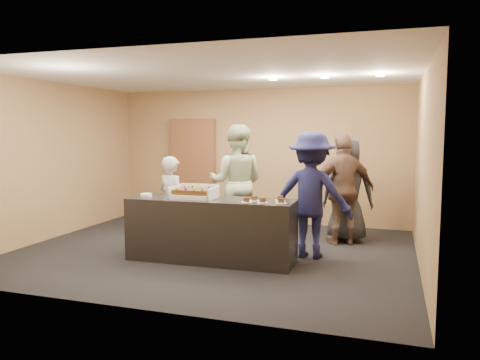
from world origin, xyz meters
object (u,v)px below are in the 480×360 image
(serving_counter, at_px, (211,230))
(person_sage_man, at_px, (236,183))
(storage_cabinet, at_px, (193,169))
(person_dark_suit, at_px, (348,190))
(plate_stack, at_px, (146,195))
(person_server_grey, at_px, (172,203))
(sheet_cake, at_px, (194,191))
(cake_box, at_px, (195,195))
(person_navy_man, at_px, (311,195))
(person_brown_extra, at_px, (343,189))

(serving_counter, relative_size, person_sage_man, 1.22)
(storage_cabinet, relative_size, person_sage_man, 1.07)
(storage_cabinet, distance_m, person_dark_suit, 3.49)
(storage_cabinet, bearing_deg, plate_stack, -79.49)
(person_sage_man, bearing_deg, plate_stack, 47.68)
(storage_cabinet, bearing_deg, person_server_grey, -73.80)
(sheet_cake, bearing_deg, cake_box, 89.16)
(person_sage_man, relative_size, person_navy_man, 1.06)
(serving_counter, distance_m, sheet_cake, 0.61)
(storage_cabinet, height_order, cake_box, storage_cabinet)
(person_brown_extra, bearing_deg, person_sage_man, -23.67)
(person_dark_suit, bearing_deg, sheet_cake, 41.22)
(storage_cabinet, bearing_deg, cake_box, -65.96)
(sheet_cake, height_order, person_sage_man, person_sage_man)
(person_server_grey, bearing_deg, person_brown_extra, -131.78)
(person_server_grey, bearing_deg, sheet_cake, 165.71)
(serving_counter, distance_m, cake_box, 0.56)
(sheet_cake, relative_size, person_dark_suit, 0.30)
(plate_stack, height_order, person_server_grey, person_server_grey)
(person_brown_extra, bearing_deg, storage_cabinet, -53.27)
(cake_box, relative_size, sheet_cake, 1.18)
(person_navy_man, height_order, person_brown_extra, person_navy_man)
(storage_cabinet, xyz_separation_m, person_dark_suit, (3.31, -1.10, -0.19))
(person_brown_extra, bearing_deg, cake_box, 7.96)
(storage_cabinet, bearing_deg, sheet_cake, -66.13)
(storage_cabinet, distance_m, person_server_grey, 2.61)
(person_sage_man, bearing_deg, person_dark_suit, -175.19)
(sheet_cake, bearing_deg, person_server_grey, 142.07)
(plate_stack, xyz_separation_m, person_sage_man, (0.93, 1.44, 0.06))
(serving_counter, distance_m, person_sage_man, 1.48)
(plate_stack, relative_size, person_sage_man, 0.09)
(sheet_cake, distance_m, plate_stack, 0.75)
(person_brown_extra, height_order, person_dark_suit, person_brown_extra)
(storage_cabinet, height_order, person_navy_man, storage_cabinet)
(plate_stack, distance_m, person_brown_extra, 3.18)
(serving_counter, height_order, person_dark_suit, person_dark_suit)
(cake_box, relative_size, person_brown_extra, 0.34)
(cake_box, xyz_separation_m, person_navy_man, (1.59, 0.62, -0.01))
(person_navy_man, relative_size, person_brown_extra, 1.02)
(cake_box, height_order, plate_stack, cake_box)
(person_navy_man, bearing_deg, person_server_grey, 7.22)
(sheet_cake, bearing_deg, person_sage_man, 82.37)
(cake_box, height_order, sheet_cake, cake_box)
(serving_counter, relative_size, storage_cabinet, 1.13)
(person_navy_man, bearing_deg, serving_counter, 28.02)
(person_server_grey, bearing_deg, person_navy_man, -151.17)
(person_brown_extra, distance_m, person_dark_suit, 0.24)
(person_server_grey, bearing_deg, person_dark_suit, -128.07)
(serving_counter, height_order, sheet_cake, sheet_cake)
(plate_stack, xyz_separation_m, person_navy_man, (2.34, 0.70, 0.01))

